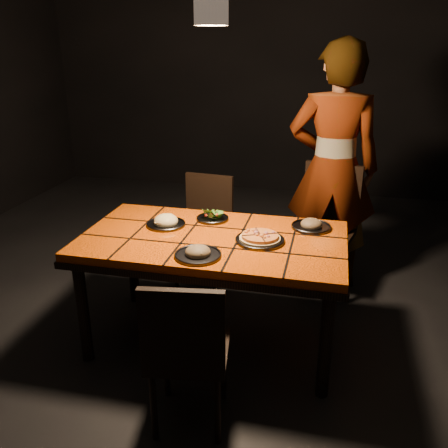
% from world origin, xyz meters
% --- Properties ---
extents(room_shell, '(6.04, 7.04, 3.08)m').
position_xyz_m(room_shell, '(0.00, 0.00, 1.50)').
color(room_shell, black).
rests_on(room_shell, ground).
extents(dining_table, '(1.62, 0.92, 0.75)m').
position_xyz_m(dining_table, '(0.00, 0.00, 0.67)').
color(dining_table, '#FC5C07').
rests_on(dining_table, ground).
extents(chair_near, '(0.44, 0.44, 0.86)m').
position_xyz_m(chair_near, '(0.07, -0.78, 0.49)').
color(chair_near, black).
rests_on(chair_near, ground).
extents(chair_far_left, '(0.43, 0.43, 0.87)m').
position_xyz_m(chair_far_left, '(-0.28, 0.84, 0.50)').
color(chair_far_left, black).
rests_on(chair_far_left, ground).
extents(chair_far_right, '(0.54, 0.54, 0.99)m').
position_xyz_m(chair_far_right, '(0.67, 0.95, 0.57)').
color(chair_far_right, black).
rests_on(chair_far_right, ground).
extents(diner, '(0.71, 0.47, 1.90)m').
position_xyz_m(diner, '(0.68, 1.04, 0.95)').
color(diner, brown).
rests_on(diner, ground).
extents(pendant_lamp, '(0.18, 0.18, 1.06)m').
position_xyz_m(pendant_lamp, '(0.00, 0.00, 2.02)').
color(pendant_lamp, black).
rests_on(pendant_lamp, room_shell).
extents(plate_pizza, '(0.32, 0.32, 0.04)m').
position_xyz_m(plate_pizza, '(0.29, -0.01, 0.77)').
color(plate_pizza, '#35353A').
rests_on(plate_pizza, dining_table).
extents(plate_pasta, '(0.25, 0.25, 0.08)m').
position_xyz_m(plate_pasta, '(-0.34, 0.11, 0.77)').
color(plate_pasta, '#35353A').
rests_on(plate_pasta, dining_table).
extents(plate_salad, '(0.21, 0.21, 0.07)m').
position_xyz_m(plate_salad, '(-0.08, 0.28, 0.78)').
color(plate_salad, '#35353A').
rests_on(plate_salad, dining_table).
extents(plate_mushroom_a, '(0.26, 0.26, 0.09)m').
position_xyz_m(plate_mushroom_a, '(-0.01, -0.30, 0.77)').
color(plate_mushroom_a, '#35353A').
rests_on(plate_mushroom_a, dining_table).
extents(plate_mushroom_b, '(0.25, 0.25, 0.08)m').
position_xyz_m(plate_mushroom_b, '(0.58, 0.28, 0.77)').
color(plate_mushroom_b, '#35353A').
rests_on(plate_mushroom_b, dining_table).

